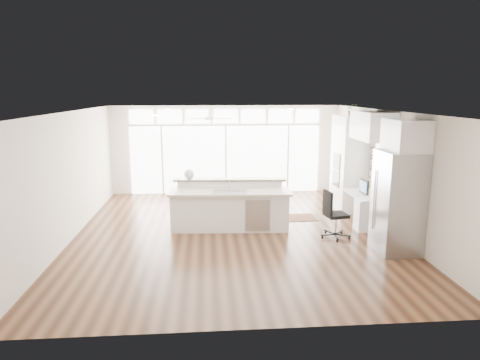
{
  "coord_description": "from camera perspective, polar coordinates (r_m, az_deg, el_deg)",
  "views": [
    {
      "loc": [
        -0.6,
        -9.14,
        3.11
      ],
      "look_at": [
        0.17,
        0.6,
        1.09
      ],
      "focal_mm": 32.0,
      "sensor_mm": 36.0,
      "label": 1
    }
  ],
  "objects": [
    {
      "name": "fridge_cabinet",
      "position": [
        8.69,
        21.28,
        5.57
      ],
      "size": [
        0.64,
        0.9,
        0.6
      ],
      "primitive_type": "cube",
      "color": "white",
      "rests_on": "wall_right"
    },
    {
      "name": "transom_row",
      "position": [
        13.12,
        -1.94,
        8.51
      ],
      "size": [
        5.9,
        0.06,
        0.4
      ],
      "primitive_type": "cube",
      "color": "white",
      "rests_on": "wall_back"
    },
    {
      "name": "desk_window",
      "position": [
        10.4,
        18.52,
        2.47
      ],
      "size": [
        0.04,
        0.85,
        0.85
      ],
      "primitive_type": "cube",
      "color": "white",
      "rests_on": "wall_right"
    },
    {
      "name": "desk_nook",
      "position": [
        10.51,
        16.45,
        -3.84
      ],
      "size": [
        0.72,
        1.3,
        0.76
      ],
      "primitive_type": "cube",
      "color": "white",
      "rests_on": "floor"
    },
    {
      "name": "wall_left",
      "position": [
        9.75,
        -21.76,
        0.46
      ],
      "size": [
        0.04,
        8.0,
        2.7
      ],
      "primitive_type": "cube",
      "color": "beige",
      "rests_on": "floor"
    },
    {
      "name": "fishbowl",
      "position": [
        10.09,
        -6.79,
        0.79
      ],
      "size": [
        0.26,
        0.26,
        0.24
      ],
      "primitive_type": "sphere",
      "rotation": [
        0.0,
        0.0,
        -0.12
      ],
      "color": "white",
      "rests_on": "kitchen_island"
    },
    {
      "name": "wall_back",
      "position": [
        13.27,
        -1.92,
        4.08
      ],
      "size": [
        7.0,
        0.04,
        2.7
      ],
      "primitive_type": "cube",
      "color": "beige",
      "rests_on": "floor"
    },
    {
      "name": "keyboard",
      "position": [
        10.33,
        15.27,
        -1.82
      ],
      "size": [
        0.12,
        0.29,
        0.01
      ],
      "primitive_type": "cube",
      "rotation": [
        0.0,
        0.0,
        -0.06
      ],
      "color": "white",
      "rests_on": "desk_nook"
    },
    {
      "name": "office_chair",
      "position": [
        9.45,
        12.7,
        -4.51
      ],
      "size": [
        0.61,
        0.58,
        1.04
      ],
      "primitive_type": "cube",
      "rotation": [
        0.0,
        0.0,
        0.16
      ],
      "color": "black",
      "rests_on": "floor"
    },
    {
      "name": "upper_cabinets",
      "position": [
        10.2,
        17.3,
        6.91
      ],
      "size": [
        0.64,
        1.3,
        0.64
      ],
      "primitive_type": "cube",
      "color": "white",
      "rests_on": "wall_right"
    },
    {
      "name": "monitor",
      "position": [
        10.35,
        16.21,
        -0.86
      ],
      "size": [
        0.1,
        0.44,
        0.36
      ],
      "primitive_type": "cube",
      "rotation": [
        0.0,
        0.0,
        0.07
      ],
      "color": "black",
      "rests_on": "desk_nook"
    },
    {
      "name": "oven_cabinet",
      "position": [
        11.72,
        14.29,
        2.21
      ],
      "size": [
        0.64,
        1.2,
        2.5
      ],
      "primitive_type": "cube",
      "color": "white",
      "rests_on": "floor"
    },
    {
      "name": "glass_wall",
      "position": [
        13.26,
        -1.9,
        2.76
      ],
      "size": [
        5.8,
        0.06,
        2.08
      ],
      "primitive_type": "cube",
      "color": "white",
      "rests_on": "wall_back"
    },
    {
      "name": "wall_front",
      "position": [
        5.47,
        2.02,
        -7.07
      ],
      "size": [
        7.0,
        0.04,
        2.7
      ],
      "primitive_type": "cube",
      "color": "beige",
      "rests_on": "floor"
    },
    {
      "name": "floor",
      "position": [
        9.68,
        -0.75,
        -7.1
      ],
      "size": [
        7.0,
        8.0,
        0.02
      ],
      "primitive_type": "cube",
      "color": "#3A2012",
      "rests_on": "ground"
    },
    {
      "name": "recessed_lights",
      "position": [
        9.37,
        -0.88,
        9.07
      ],
      "size": [
        3.4,
        3.0,
        0.02
      ],
      "primitive_type": "cube",
      "color": "white",
      "rests_on": "ceiling"
    },
    {
      "name": "ceiling_fan",
      "position": [
        11.96,
        -4.11,
        8.65
      ],
      "size": [
        1.16,
        1.16,
        0.32
      ],
      "primitive_type": "cube",
      "color": "silver",
      "rests_on": "ceiling"
    },
    {
      "name": "ceiling",
      "position": [
        9.17,
        -0.8,
        9.14
      ],
      "size": [
        7.0,
        8.0,
        0.02
      ],
      "primitive_type": "cube",
      "color": "white",
      "rests_on": "wall_back"
    },
    {
      "name": "kitchen_island",
      "position": [
        9.8,
        -1.38,
        -3.46
      ],
      "size": [
        2.82,
        1.21,
        1.1
      ],
      "primitive_type": "cube",
      "rotation": [
        0.0,
        0.0,
        -0.06
      ],
      "color": "white",
      "rests_on": "floor"
    },
    {
      "name": "potted_plant",
      "position": [
        11.58,
        14.63,
        8.88
      ],
      "size": [
        0.28,
        0.31,
        0.23
      ],
      "primitive_type": "imported",
      "rotation": [
        0.0,
        0.0,
        -0.06
      ],
      "color": "#345A26",
      "rests_on": "oven_cabinet"
    },
    {
      "name": "rug",
      "position": [
        10.88,
        7.67,
        -4.99
      ],
      "size": [
        0.93,
        0.69,
        0.01
      ],
      "primitive_type": "cube",
      "rotation": [
        0.0,
        0.0,
        0.03
      ],
      "color": "#3A1D12",
      "rests_on": "floor"
    },
    {
      "name": "refrigerator",
      "position": [
        8.88,
        20.31,
        -2.78
      ],
      "size": [
        0.76,
        0.9,
        2.0
      ],
      "primitive_type": "cube",
      "color": "#A8A8AC",
      "rests_on": "floor"
    },
    {
      "name": "wall_right",
      "position": [
        10.17,
        19.3,
        1.08
      ],
      "size": [
        0.04,
        8.0,
        2.7
      ],
      "primitive_type": "cube",
      "color": "beige",
      "rests_on": "floor"
    },
    {
      "name": "framed_photos",
      "position": [
        10.98,
        17.22,
        2.22
      ],
      "size": [
        0.06,
        0.22,
        0.8
      ],
      "primitive_type": "cube",
      "color": "black",
      "rests_on": "wall_right"
    }
  ]
}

